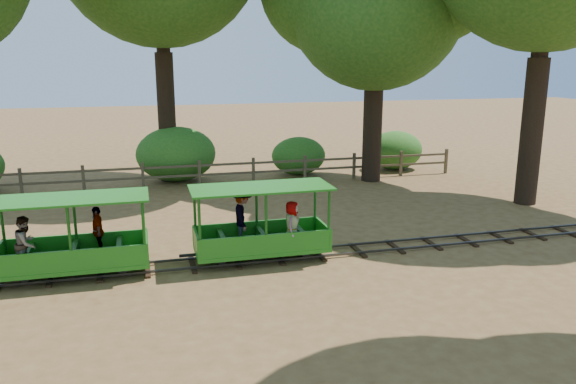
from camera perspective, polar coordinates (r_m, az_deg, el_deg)
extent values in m
plane|color=olive|center=(13.34, -1.00, -6.76)|extent=(90.00, 90.00, 0.00)
cube|color=#3F3D3A|center=(13.04, -0.68, -6.90)|extent=(22.00, 0.05, 0.05)
cube|color=#3F3D3A|center=(13.59, -1.30, -6.04)|extent=(22.00, 0.05, 0.05)
cube|color=#382314|center=(13.33, -1.00, -6.66)|extent=(0.12, 1.00, 0.05)
cube|color=#382314|center=(13.16, -22.88, -8.05)|extent=(0.12, 1.00, 0.05)
cube|color=#382314|center=(15.24, 17.66, -4.71)|extent=(0.12, 1.00, 0.05)
cube|color=#227D1B|center=(13.00, -20.76, -6.83)|extent=(3.07, 1.17, 0.09)
cube|color=#155513|center=(13.03, -20.72, -7.28)|extent=(2.76, 0.45, 0.13)
cube|color=#227D1B|center=(12.39, -21.11, -6.52)|extent=(3.07, 0.05, 0.45)
cube|color=#227D1B|center=(13.43, -20.62, -4.95)|extent=(3.07, 0.05, 0.45)
cube|color=#227D1B|center=(12.59, -21.30, -0.65)|extent=(3.21, 1.31, 0.05)
cylinder|color=#155513|center=(13.53, -26.96, -3.43)|extent=(0.06, 0.06, 1.44)
cylinder|color=#155513|center=(12.17, -14.42, -4.14)|extent=(0.06, 0.06, 1.44)
cylinder|color=#155513|center=(13.19, -14.47, -2.77)|extent=(0.06, 0.06, 1.44)
cube|color=#155513|center=(13.07, -24.87, -6.07)|extent=(0.11, 0.99, 0.36)
cube|color=#155513|center=(12.92, -20.84, -5.89)|extent=(0.11, 0.99, 0.36)
cube|color=#155513|center=(12.85, -16.74, -5.68)|extent=(0.11, 0.99, 0.36)
cylinder|color=black|center=(12.89, -25.24, -7.78)|extent=(0.25, 0.05, 0.25)
cylinder|color=black|center=(13.46, -24.78, -6.85)|extent=(0.25, 0.05, 0.25)
cylinder|color=black|center=(12.65, -16.41, -7.39)|extent=(0.25, 0.05, 0.25)
cylinder|color=black|center=(13.23, -16.35, -6.46)|extent=(0.25, 0.05, 0.25)
imported|color=gray|center=(12.67, -25.07, -4.77)|extent=(0.57, 0.66, 1.16)
imported|color=gray|center=(13.12, -18.77, -3.72)|extent=(0.36, 0.68, 1.10)
cube|color=#227D1B|center=(13.15, -2.71, -5.69)|extent=(3.07, 1.17, 0.09)
cube|color=#155513|center=(13.19, -2.70, -6.13)|extent=(2.76, 0.45, 0.13)
cube|color=#227D1B|center=(12.56, -2.19, -5.32)|extent=(3.07, 0.05, 0.45)
cube|color=#227D1B|center=(13.58, -3.21, -3.87)|extent=(3.07, 0.05, 0.45)
cube|color=#227D1B|center=(12.75, -2.78, 0.45)|extent=(3.21, 1.31, 0.05)
cylinder|color=#155513|center=(12.22, -8.96, -3.80)|extent=(0.06, 0.06, 1.44)
cylinder|color=#155513|center=(13.24, -9.43, -2.46)|extent=(0.06, 0.06, 1.44)
cylinder|color=#155513|center=(12.81, 4.17, -2.84)|extent=(0.06, 0.06, 1.44)
cylinder|color=#155513|center=(13.79, 2.75, -1.64)|extent=(0.06, 0.06, 1.44)
cube|color=#155513|center=(12.93, -6.73, -5.05)|extent=(0.11, 0.99, 0.36)
cube|color=#155513|center=(13.08, -2.72, -4.76)|extent=(0.11, 0.99, 0.36)
cube|color=#155513|center=(13.29, 1.18, -4.44)|extent=(0.11, 0.99, 0.36)
cylinder|color=black|center=(12.74, -6.77, -6.77)|extent=(0.25, 0.05, 0.25)
cylinder|color=black|center=(13.31, -7.14, -5.88)|extent=(0.25, 0.05, 0.25)
cylinder|color=black|center=(13.12, 1.80, -6.06)|extent=(0.25, 0.05, 0.25)
cylinder|color=black|center=(13.68, 1.07, -5.23)|extent=(0.25, 0.05, 0.25)
imported|color=gray|center=(13.18, -4.64, -2.44)|extent=(0.60, 0.92, 1.33)
imported|color=gray|center=(12.82, 0.40, -3.36)|extent=(0.56, 0.65, 1.12)
cylinder|color=#2D2116|center=(21.79, -12.21, 7.38)|extent=(0.66, 0.66, 4.81)
cylinder|color=#2D2116|center=(21.73, -12.73, 17.32)|extent=(0.50, 0.50, 2.75)
cylinder|color=#2D2116|center=(21.58, 8.55, 5.86)|extent=(0.72, 0.72, 3.60)
cylinder|color=#2D2116|center=(21.40, 8.82, 13.38)|extent=(0.54, 0.54, 2.06)
sphere|color=#1C4E18|center=(21.49, 9.02, 18.71)|extent=(6.46, 6.46, 6.46)
cylinder|color=#2D2116|center=(19.44, 23.51, 5.58)|extent=(0.68, 0.68, 4.62)
cylinder|color=#2D2116|center=(19.34, 24.55, 16.26)|extent=(0.51, 0.51, 2.64)
cube|color=brown|center=(20.97, -25.50, 0.85)|extent=(0.10, 0.10, 1.00)
cube|color=brown|center=(20.68, -20.07, 1.19)|extent=(0.10, 0.10, 1.00)
cube|color=brown|center=(20.58, -14.52, 1.53)|extent=(0.10, 0.10, 1.00)
cube|color=brown|center=(20.67, -8.98, 1.85)|extent=(0.10, 0.10, 1.00)
cube|color=brown|center=(20.95, -3.53, 2.15)|extent=(0.10, 0.10, 1.00)
cube|color=brown|center=(21.42, 1.73, 2.42)|extent=(0.10, 0.10, 1.00)
cube|color=brown|center=(22.06, 6.73, 2.66)|extent=(0.10, 0.10, 1.00)
cube|color=brown|center=(22.85, 11.41, 2.86)|extent=(0.10, 0.10, 1.00)
cube|color=brown|center=(23.79, 15.75, 3.04)|extent=(0.10, 0.10, 1.00)
cube|color=brown|center=(20.73, -6.26, 2.82)|extent=(18.00, 0.06, 0.08)
cube|color=brown|center=(20.80, -6.23, 1.87)|extent=(18.00, 0.06, 0.08)
ellipsoid|color=#2D6B1E|center=(21.79, -11.29, 3.80)|extent=(3.00, 2.31, 2.08)
ellipsoid|color=#2D6B1E|center=(22.63, 1.08, 3.70)|extent=(2.20, 1.69, 1.52)
ellipsoid|color=#2D6B1E|center=(24.10, 10.83, 4.19)|extent=(2.34, 1.80, 1.62)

